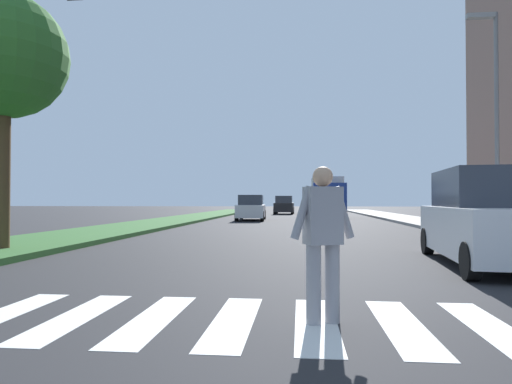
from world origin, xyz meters
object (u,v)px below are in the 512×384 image
tree_mid (4,57)px  sedan_midblock (251,209)px  street_lamp_right (494,103)px  traffic_light_gantry (69,19)px  pedestrian_performer (323,236)px  sedan_far_horizon (320,205)px  sedan_distant (284,206)px  truck_box_delivery (327,196)px  suv_crossing (489,220)px

tree_mid → sedan_midblock: size_ratio=1.40×
tree_mid → sedan_midblock: tree_mid is taller
tree_mid → street_lamp_right: bearing=20.9°
traffic_light_gantry → sedan_midblock: (0.61, 22.43, -3.57)m
pedestrian_performer → sedan_midblock: pedestrian_performer is taller
sedan_far_horizon → pedestrian_performer: bearing=-92.5°
sedan_distant → truck_box_delivery: bearing=-67.3°
street_lamp_right → suv_crossing: size_ratio=1.58×
traffic_light_gantry → pedestrian_performer: 5.73m
traffic_light_gantry → sedan_far_horizon: (6.18, 46.01, -3.59)m
street_lamp_right → sedan_midblock: size_ratio=1.66×
pedestrian_performer → sedan_midblock: size_ratio=0.37×
sedan_midblock → tree_mid: bearing=-102.1°
pedestrian_performer → sedan_midblock: 24.84m
pedestrian_performer → sedan_distant: size_ratio=0.42×
sedan_midblock → truck_box_delivery: (5.33, 5.18, 0.86)m
suv_crossing → truck_box_delivery: (-1.72, 25.14, 0.70)m
traffic_light_gantry → suv_crossing: (7.65, 2.47, -3.41)m
traffic_light_gantry → truck_box_delivery: bearing=77.9°
truck_box_delivery → street_lamp_right: bearing=-77.0°
sedan_distant → sedan_far_horizon: sedan_distant is taller
tree_mid → sedan_far_horizon: bearing=77.2°
suv_crossing → sedan_distant: size_ratio=1.18×
traffic_light_gantry → sedan_midblock: bearing=88.5°
pedestrian_performer → sedan_far_horizon: bearing=87.5°
sedan_distant → tree_mid: bearing=-100.0°
sedan_midblock → suv_crossing: bearing=-70.5°
pedestrian_performer → sedan_midblock: bearing=98.0°
suv_crossing → sedan_distant: suv_crossing is taller
suv_crossing → street_lamp_right: bearing=66.6°
street_lamp_right → suv_crossing: street_lamp_right is taller
tree_mid → sedan_distant: 33.68m
tree_mid → sedan_distant: (5.81, 32.93, -4.07)m
traffic_light_gantry → truck_box_delivery: size_ratio=1.37×
traffic_light_gantry → sedan_midblock: 22.72m
street_lamp_right → truck_box_delivery: 19.73m
pedestrian_performer → sedan_far_horizon: 48.23m
traffic_light_gantry → suv_crossing: size_ratio=1.79×
sedan_far_horizon → truck_box_delivery: (-0.25, -18.40, 0.88)m
sedan_far_horizon → sedan_midblock: bearing=-103.3°
traffic_light_gantry → sedan_far_horizon: 46.57m
sedan_midblock → traffic_light_gantry: bearing=-91.5°
tree_mid → pedestrian_performer: size_ratio=3.74×
sedan_distant → sedan_far_horizon: bearing=68.4°
tree_mid → truck_box_delivery: bearing=68.8°
tree_mid → sedan_far_horizon: 43.96m
pedestrian_performer → street_lamp_right: bearing=59.9°
tree_mid → sedan_far_horizon: tree_mid is taller
suv_crossing → sedan_midblock: size_ratio=1.05×
traffic_light_gantry → tree_mid: bearing=136.4°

